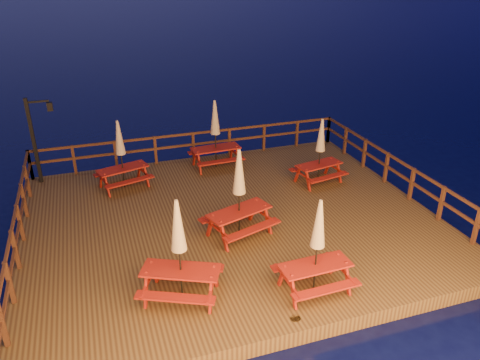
{
  "coord_description": "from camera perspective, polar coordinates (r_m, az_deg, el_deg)",
  "views": [
    {
      "loc": [
        -3.66,
        -11.71,
        7.49
      ],
      "look_at": [
        0.48,
        0.6,
        1.32
      ],
      "focal_mm": 35.0,
      "sensor_mm": 36.0,
      "label": 1
    }
  ],
  "objects": [
    {
      "name": "picnic_table_5",
      "position": [
        16.03,
        -14.32,
        3.16
      ],
      "size": [
        1.97,
        1.76,
        2.37
      ],
      "rotation": [
        0.0,
        0.0,
        0.28
      ],
      "color": "maroon",
      "rests_on": "deck"
    },
    {
      "name": "railing",
      "position": [
        15.34,
        -3.1,
        1.01
      ],
      "size": [
        11.8,
        9.75,
        1.1
      ],
      "color": "#352011",
      "rests_on": "deck"
    },
    {
      "name": "picnic_table_1",
      "position": [
        10.47,
        -7.42,
        -8.32
      ],
      "size": [
        2.22,
        2.07,
        2.52
      ],
      "rotation": [
        0.0,
        0.0,
        -0.44
      ],
      "color": "maroon",
      "rests_on": "deck"
    },
    {
      "name": "picnic_table_3",
      "position": [
        12.69,
        -0.11,
        -1.49
      ],
      "size": [
        2.18,
        1.97,
        2.59
      ],
      "rotation": [
        0.0,
        0.0,
        0.31
      ],
      "color": "maroon",
      "rests_on": "deck"
    },
    {
      "name": "lamp_post",
      "position": [
        17.18,
        -23.5,
        5.32
      ],
      "size": [
        0.85,
        0.18,
        3.0
      ],
      "color": "black",
      "rests_on": "deck"
    },
    {
      "name": "deck",
      "position": [
        14.27,
        -1.06,
        -5.32
      ],
      "size": [
        12.0,
        10.0,
        0.4
      ],
      "primitive_type": "cube",
      "color": "#412A15",
      "rests_on": "ground"
    },
    {
      "name": "deck_piles",
      "position": [
        14.53,
        -1.04,
        -7.02
      ],
      "size": [
        11.44,
        9.44,
        1.4
      ],
      "color": "#352011",
      "rests_on": "ground"
    },
    {
      "name": "picnic_table_2",
      "position": [
        16.13,
        9.75,
        3.61
      ],
      "size": [
        1.83,
        1.6,
        2.3
      ],
      "rotation": [
        0.0,
        0.0,
        0.19
      ],
      "color": "maroon",
      "rests_on": "deck"
    },
    {
      "name": "ground",
      "position": [
        14.37,
        -1.05,
        -6.01
      ],
      "size": [
        500.0,
        500.0,
        0.0
      ],
      "primitive_type": "plane",
      "color": "#050731",
      "rests_on": "ground"
    },
    {
      "name": "picnic_table_0",
      "position": [
        10.77,
        9.39,
        -7.86
      ],
      "size": [
        1.71,
        1.42,
        2.39
      ],
      "rotation": [
        0.0,
        0.0,
        0.03
      ],
      "color": "maroon",
      "rests_on": "deck"
    },
    {
      "name": "picnic_table_4",
      "position": [
        17.13,
        -3.03,
        5.71
      ],
      "size": [
        1.85,
        1.55,
        2.55
      ],
      "rotation": [
        0.0,
        0.0,
        0.05
      ],
      "color": "maroon",
      "rests_on": "deck"
    }
  ]
}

